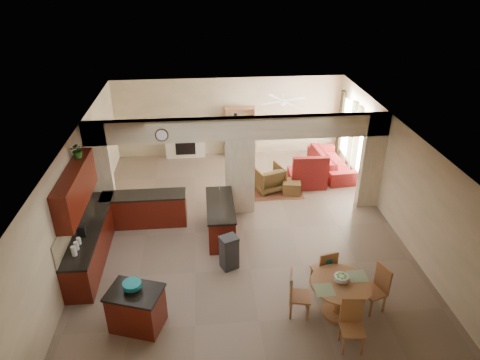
{
  "coord_description": "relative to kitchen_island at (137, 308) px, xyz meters",
  "views": [
    {
      "loc": [
        -0.95,
        -9.37,
        6.51
      ],
      "look_at": [
        -0.06,
        0.3,
        1.36
      ],
      "focal_mm": 32.0,
      "sensor_mm": 36.0,
      "label": 1
    }
  ],
  "objects": [
    {
      "name": "floor",
      "position": [
        2.38,
        3.08,
        -0.44
      ],
      "size": [
        10.0,
        10.0,
        0.0
      ],
      "primitive_type": "plane",
      "color": "#7B6755",
      "rests_on": "ground"
    },
    {
      "name": "ceiling",
      "position": [
        2.38,
        3.08,
        2.36
      ],
      "size": [
        10.0,
        10.0,
        0.0
      ],
      "primitive_type": "plane",
      "rotation": [
        3.14,
        0.0,
        0.0
      ],
      "color": "white",
      "rests_on": "wall_back"
    },
    {
      "name": "wall_back",
      "position": [
        2.38,
        8.08,
        0.96
      ],
      "size": [
        8.0,
        0.0,
        8.0
      ],
      "primitive_type": "plane",
      "rotation": [
        1.57,
        0.0,
        0.0
      ],
      "color": "beige",
      "rests_on": "floor"
    },
    {
      "name": "wall_front",
      "position": [
        2.38,
        -1.92,
        0.96
      ],
      "size": [
        8.0,
        0.0,
        8.0
      ],
      "primitive_type": "plane",
      "rotation": [
        -1.57,
        0.0,
        0.0
      ],
      "color": "beige",
      "rests_on": "floor"
    },
    {
      "name": "wall_left",
      "position": [
        -1.62,
        3.08,
        0.96
      ],
      "size": [
        0.0,
        10.0,
        10.0
      ],
      "primitive_type": "plane",
      "rotation": [
        1.57,
        0.0,
        1.57
      ],
      "color": "beige",
      "rests_on": "floor"
    },
    {
      "name": "wall_right",
      "position": [
        6.38,
        3.08,
        0.96
      ],
      "size": [
        0.0,
        10.0,
        10.0
      ],
      "primitive_type": "plane",
      "rotation": [
        1.57,
        0.0,
        -1.57
      ],
      "color": "beige",
      "rests_on": "floor"
    },
    {
      "name": "partition_left_pier",
      "position": [
        -1.32,
        4.08,
        0.96
      ],
      "size": [
        0.6,
        0.25,
        2.8
      ],
      "primitive_type": "cube",
      "color": "beige",
      "rests_on": "floor"
    },
    {
      "name": "partition_center_pier",
      "position": [
        2.38,
        4.08,
        0.66
      ],
      "size": [
        0.8,
        0.25,
        2.2
      ],
      "primitive_type": "cube",
      "color": "beige",
      "rests_on": "floor"
    },
    {
      "name": "partition_right_pier",
      "position": [
        6.08,
        4.08,
        0.96
      ],
      "size": [
        0.6,
        0.25,
        2.8
      ],
      "primitive_type": "cube",
      "color": "beige",
      "rests_on": "floor"
    },
    {
      "name": "partition_header",
      "position": [
        2.38,
        4.08,
        2.06
      ],
      "size": [
        8.0,
        0.25,
        0.6
      ],
      "primitive_type": "cube",
      "color": "beige",
      "rests_on": "partition_center_pier"
    },
    {
      "name": "kitchen_counter",
      "position": [
        -0.88,
        2.83,
        0.02
      ],
      "size": [
        2.52,
        3.29,
        1.48
      ],
      "color": "#3D1507",
      "rests_on": "floor"
    },
    {
      "name": "upper_cabinets",
      "position": [
        -1.44,
        2.28,
        1.48
      ],
      "size": [
        0.35,
        2.4,
        0.9
      ],
      "primitive_type": "cube",
      "color": "#3D1507",
      "rests_on": "wall_left"
    },
    {
      "name": "peninsula",
      "position": [
        1.78,
        2.97,
        0.02
      ],
      "size": [
        0.7,
        1.85,
        0.91
      ],
      "color": "#3D1507",
      "rests_on": "floor"
    },
    {
      "name": "wall_clock",
      "position": [
        0.38,
        3.93,
        2.01
      ],
      "size": [
        0.34,
        0.03,
        0.34
      ],
      "primitive_type": "cylinder",
      "rotation": [
        1.57,
        0.0,
        0.0
      ],
      "color": "#4A2E18",
      "rests_on": "partition_header"
    },
    {
      "name": "rug",
      "position": [
        3.58,
        5.18,
        -0.44
      ],
      "size": [
        1.6,
        1.3,
        0.01
      ],
      "primitive_type": "cube",
      "color": "brown",
      "rests_on": "floor"
    },
    {
      "name": "fireplace",
      "position": [
        0.78,
        7.91,
        0.17
      ],
      "size": [
        1.6,
        0.35,
        1.2
      ],
      "color": "silver",
      "rests_on": "floor"
    },
    {
      "name": "shelving_unit",
      "position": [
        2.73,
        7.9,
        0.46
      ],
      "size": [
        1.0,
        0.32,
        1.8
      ],
      "primitive_type": "cube",
      "color": "#9D5936",
      "rests_on": "floor"
    },
    {
      "name": "window_a",
      "position": [
        6.35,
        5.38,
        0.76
      ],
      "size": [
        0.02,
        0.9,
        1.9
      ],
      "primitive_type": "cube",
      "color": "white",
      "rests_on": "wall_right"
    },
    {
      "name": "window_b",
      "position": [
        6.35,
        7.08,
        0.76
      ],
      "size": [
        0.02,
        0.9,
        1.9
      ],
      "primitive_type": "cube",
      "color": "white",
      "rests_on": "wall_right"
    },
    {
      "name": "glazed_door",
      "position": [
        6.35,
        6.23,
        0.61
      ],
      "size": [
        0.02,
        0.7,
        2.1
      ],
      "primitive_type": "cube",
      "color": "white",
      "rests_on": "wall_right"
    },
    {
      "name": "drape_a_left",
      "position": [
        6.31,
        4.78,
        0.76
      ],
      "size": [
        0.1,
        0.28,
        2.3
      ],
      "primitive_type": "cube",
      "color": "#3B1E17",
      "rests_on": "wall_right"
    },
    {
      "name": "drape_a_right",
      "position": [
        6.31,
        5.98,
        0.76
      ],
      "size": [
        0.1,
        0.28,
        2.3
      ],
      "primitive_type": "cube",
      "color": "#3B1E17",
      "rests_on": "wall_right"
    },
    {
      "name": "drape_b_left",
      "position": [
        6.31,
        6.48,
        0.76
      ],
      "size": [
        0.1,
        0.28,
        2.3
      ],
      "primitive_type": "cube",
      "color": "#3B1E17",
      "rests_on": "wall_right"
    },
    {
      "name": "drape_b_right",
      "position": [
        6.31,
        7.68,
        0.76
      ],
      "size": [
        0.1,
        0.28,
        2.3
      ],
      "primitive_type": "cube",
      "color": "#3B1E17",
      "rests_on": "wall_right"
    },
    {
      "name": "ceiling_fan",
      "position": [
        3.88,
        6.08,
        2.12
      ],
      "size": [
        1.0,
        1.0,
        0.1
      ],
      "primitive_type": "cylinder",
      "color": "white",
      "rests_on": "ceiling"
    },
    {
      "name": "kitchen_island",
      "position": [
        0.0,
        0.0,
        0.0
      ],
      "size": [
        1.19,
        1.01,
        0.88
      ],
      "rotation": [
        0.0,
        0.0,
        -0.33
      ],
      "color": "#3D1507",
      "rests_on": "floor"
    },
    {
      "name": "teal_bowl",
      "position": [
        -0.03,
        0.06,
        0.52
      ],
      "size": [
        0.36,
        0.36,
        0.17
      ],
      "primitive_type": "cylinder",
      "color": "#137F87",
      "rests_on": "kitchen_island"
    },
    {
      "name": "trash_can",
      "position": [
        1.91,
        1.61,
        -0.05
      ],
      "size": [
        0.46,
        0.44,
        0.78
      ],
      "primitive_type": "cube",
      "rotation": [
        0.0,
        0.0,
        0.42
      ],
      "color": "#2C2B2E",
      "rests_on": "floor"
    },
    {
      "name": "dining_table",
      "position": [
        3.99,
        -0.07,
        0.09
      ],
      "size": [
        1.2,
        1.2,
        0.82
      ],
      "color": "#9D5936",
      "rests_on": "floor"
    },
    {
      "name": "fruit_bowl",
      "position": [
        4.0,
        -0.02,
        0.45
      ],
      "size": [
        0.29,
        0.29,
        0.15
      ],
      "primitive_type": "cylinder",
      "color": "#67C129",
      "rests_on": "dining_table"
    },
    {
      "name": "sofa",
      "position": [
        5.68,
        6.3,
        -0.09
      ],
      "size": [
        2.45,
        1.13,
        0.7
      ],
      "primitive_type": "imported",
      "rotation": [
        0.0,
        0.0,
        1.65
      ],
      "color": "maroon",
      "rests_on": "floor"
    },
    {
      "name": "chaise",
      "position": [
        4.64,
        5.45,
        -0.22
      ],
      "size": [
        1.14,
        0.94,
        0.44
      ],
      "primitive_type": "cube",
      "rotation": [
        0.0,
        0.0,
        -0.03
      ],
      "color": "maroon",
      "rests_on": "floor"
    },
    {
      "name": "armchair",
      "position": [
        3.38,
        5.25,
        -0.05
      ],
      "size": [
        1.06,
        1.08,
        0.78
      ],
      "primitive_type": "imported",
      "rotation": [
        0.0,
        0.0,
        3.47
      ],
      "color": "maroon",
      "rests_on": "floor"
    },
    {
      "name": "ottoman",
      "position": [
        4.05,
        4.97,
        -0.24
      ],
      "size": [
        0.62,
        0.62,
        0.39
      ],
      "primitive_type": "cube",
      "rotation": [
        0.0,
        0.0,
        -0.17
      ],
      "color": "maroon",
      "rests_on": "floor"
    },
    {
      "name": "plant",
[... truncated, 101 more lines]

